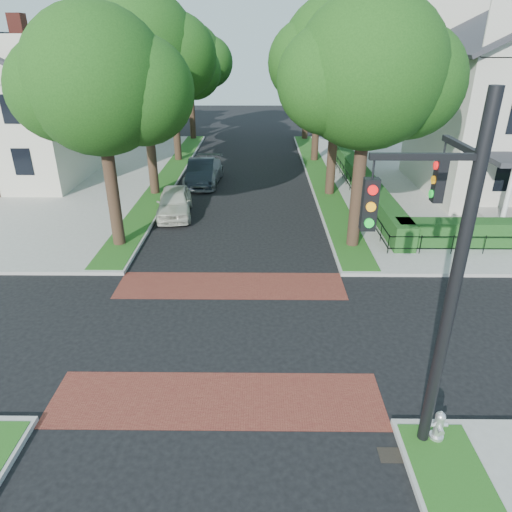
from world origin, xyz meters
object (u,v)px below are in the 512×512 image
(parked_car_middle, at_px, (201,172))
(traffic_signal, at_px, (444,265))
(parked_car_front, at_px, (174,202))
(fire_hydrant, at_px, (439,426))
(parked_car_rear, at_px, (204,172))

(parked_car_middle, bearing_deg, traffic_signal, -72.55)
(traffic_signal, bearing_deg, parked_car_front, 118.37)
(fire_hydrant, bearing_deg, traffic_signal, -177.67)
(parked_car_rear, bearing_deg, fire_hydrant, -66.56)
(traffic_signal, xyz_separation_m, fire_hydrant, (0.54, -0.19, -4.17))
(parked_car_rear, bearing_deg, traffic_signal, -67.64)
(parked_car_middle, height_order, fire_hydrant, parked_car_middle)
(traffic_signal, bearing_deg, parked_car_middle, 109.36)
(parked_car_middle, xyz_separation_m, fire_hydrant, (8.29, -22.25, -0.27))
(traffic_signal, relative_size, parked_car_front, 1.77)
(traffic_signal, xyz_separation_m, parked_car_rear, (-7.57, 22.12, -3.94))
(traffic_signal, relative_size, parked_car_middle, 1.62)
(parked_car_middle, bearing_deg, parked_car_front, -98.52)
(parked_car_front, relative_size, parked_car_middle, 0.92)
(parked_car_middle, height_order, parked_car_rear, parked_car_middle)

